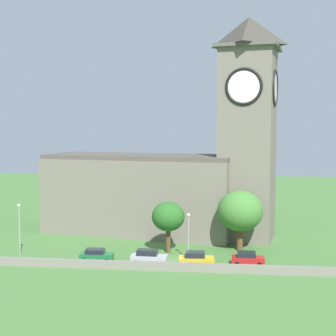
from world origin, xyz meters
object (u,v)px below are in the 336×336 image
at_px(church, 173,174).
at_px(tree_riverside_west, 240,211).
at_px(car_silver, 149,257).
at_px(streetlamp_west_mid, 188,229).
at_px(tree_riverside_east, 168,217).
at_px(car_red, 248,258).
at_px(streetlamp_west_end, 19,221).
at_px(car_yellow, 196,259).
at_px(car_green, 96,255).

relative_size(church, tree_riverside_west, 4.56).
relative_size(car_silver, streetlamp_west_mid, 0.75).
bearing_deg(church, car_silver, -93.44).
relative_size(car_silver, tree_riverside_east, 0.66).
relative_size(car_silver, car_red, 1.15).
bearing_deg(tree_riverside_west, streetlamp_west_mid, -137.04).
bearing_deg(tree_riverside_west, streetlamp_west_end, -167.61).
bearing_deg(car_yellow, car_silver, 179.65).
xyz_separation_m(car_green, streetlamp_west_end, (-11.11, 1.59, 3.93)).
xyz_separation_m(church, streetlamp_west_end, (-19.30, -16.29, -5.16)).
bearing_deg(church, streetlamp_west_end, -139.84).
bearing_deg(car_red, tree_riverside_west, 96.12).
bearing_deg(church, car_green, -114.61).
bearing_deg(streetlamp_west_end, tree_riverside_east, 11.22).
height_order(streetlamp_west_mid, tree_riverside_east, tree_riverside_east).
height_order(car_red, tree_riverside_east, tree_riverside_east).
distance_m(car_green, streetlamp_west_end, 11.90).
height_order(car_silver, car_yellow, car_silver).
xyz_separation_m(streetlamp_west_end, tree_riverside_east, (19.96, 3.96, 0.32)).
bearing_deg(tree_riverside_east, streetlamp_west_mid, -50.42).
distance_m(streetlamp_west_mid, tree_riverside_east, 4.96).
height_order(car_green, car_red, car_red).
bearing_deg(car_silver, streetlamp_west_mid, 27.38).
relative_size(car_yellow, tree_riverside_west, 0.53).
height_order(streetlamp_west_mid, tree_riverside_west, tree_riverside_west).
height_order(car_red, tree_riverside_west, tree_riverside_west).
height_order(car_green, car_silver, car_silver).
xyz_separation_m(car_yellow, streetlamp_west_end, (-24.24, 2.38, 3.84)).
bearing_deg(streetlamp_west_end, car_green, -8.12).
height_order(tree_riverside_west, tree_riverside_east, tree_riverside_west).
bearing_deg(streetlamp_west_end, tree_riverside_west, 12.39).
bearing_deg(streetlamp_west_end, car_red, -1.97).
relative_size(church, streetlamp_west_mid, 6.23).
xyz_separation_m(car_green, car_silver, (7.07, -0.76, 0.14)).
bearing_deg(streetlamp_west_mid, tree_riverside_east, 129.58).
bearing_deg(car_red, car_green, -178.47).
height_order(church, streetlamp_west_end, church).
relative_size(church, car_silver, 8.29).
bearing_deg(tree_riverside_east, car_red, -24.95).
bearing_deg(streetlamp_west_end, car_silver, -7.34).
distance_m(streetlamp_west_mid, tree_riverside_west, 9.47).
bearing_deg(car_red, church, 123.42).
relative_size(church, car_yellow, 8.55).
distance_m(church, car_silver, 20.70).
bearing_deg(car_silver, car_red, 5.83).
xyz_separation_m(car_red, streetlamp_west_mid, (-7.67, 1.25, 3.42)).
bearing_deg(streetlamp_west_end, church, 40.16).
bearing_deg(church, car_yellow, -75.17).
bearing_deg(car_red, streetlamp_west_end, 178.03).
distance_m(streetlamp_west_end, tree_riverside_east, 20.35).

